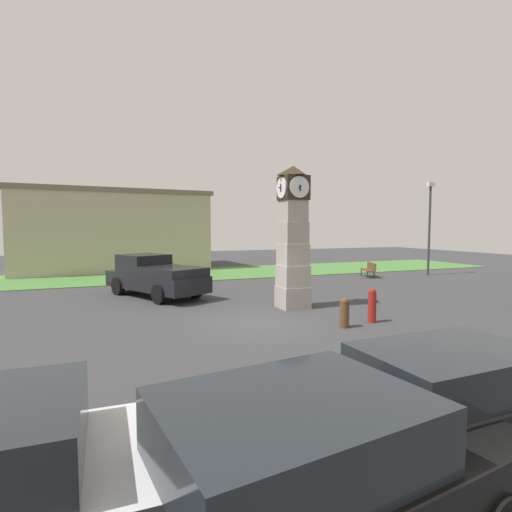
% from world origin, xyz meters
% --- Properties ---
extents(ground_plane, '(77.01, 77.01, 0.00)m').
position_xyz_m(ground_plane, '(0.00, 0.00, 0.00)').
color(ground_plane, '#38383A').
extents(clock_tower, '(1.22, 1.27, 5.41)m').
position_xyz_m(clock_tower, '(1.98, 1.93, 2.61)').
color(clock_tower, '#9B968C').
rests_on(clock_tower, ground_plane).
extents(bollard_near_tower, '(0.27, 0.27, 1.12)m').
position_xyz_m(bollard_near_tower, '(3.32, -1.16, 0.57)').
color(bollard_near_tower, maroon).
rests_on(bollard_near_tower, ground_plane).
extents(bollard_mid_row, '(0.30, 0.30, 0.94)m').
position_xyz_m(bollard_mid_row, '(2.10, -1.39, 0.47)').
color(bollard_mid_row, brown).
rests_on(bollard_mid_row, ground_plane).
extents(car_near_tower, '(4.61, 2.52, 1.56)m').
position_xyz_m(car_near_tower, '(-3.08, -8.52, 0.79)').
color(car_near_tower, black).
rests_on(car_near_tower, ground_plane).
extents(car_by_building, '(4.36, 1.96, 1.52)m').
position_xyz_m(car_by_building, '(-0.38, -7.86, 0.77)').
color(car_by_building, black).
rests_on(car_by_building, ground_plane).
extents(pickup_truck, '(4.15, 5.74, 1.85)m').
position_xyz_m(pickup_truck, '(-2.62, 6.45, 0.93)').
color(pickup_truck, black).
rests_on(pickup_truck, ground_plane).
extents(bench, '(1.04, 1.68, 0.90)m').
position_xyz_m(bench, '(10.69, 8.69, 0.52)').
color(bench, brown).
rests_on(bench, ground_plane).
extents(street_lamp_near_road, '(0.50, 0.24, 5.95)m').
position_xyz_m(street_lamp_near_road, '(14.89, 8.11, 3.46)').
color(street_lamp_near_road, '#333338').
rests_on(street_lamp_near_road, ground_plane).
extents(warehouse_blue_far, '(13.80, 8.54, 5.69)m').
position_xyz_m(warehouse_blue_far, '(-4.06, 19.46, 2.85)').
color(warehouse_blue_far, '#B7A88E').
rests_on(warehouse_blue_far, ground_plane).
extents(grass_verge_far, '(46.21, 7.20, 0.04)m').
position_xyz_m(grass_verge_far, '(0.21, 14.12, 0.02)').
color(grass_verge_far, '#477A38').
rests_on(grass_verge_far, ground_plane).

